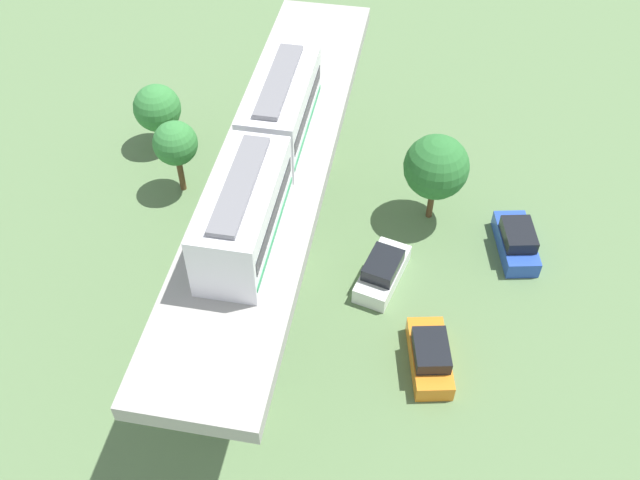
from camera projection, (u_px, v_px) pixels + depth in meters
ground_plane at (282, 267)px, 39.53m from camera, size 120.00×120.00×0.00m
viaduct at (277, 186)px, 35.09m from camera, size 5.20×28.00×8.10m
train at (263, 157)px, 31.10m from camera, size 2.64×13.55×3.24m
parked_car_orange at (430, 356)px, 34.72m from camera, size 2.63×4.48×1.76m
parked_car_blue at (516, 241)px, 39.85m from camera, size 2.63×4.48×1.76m
parked_car_white at (382, 271)px, 38.36m from camera, size 2.75×4.51×1.76m
tree_near_viaduct at (175, 144)px, 41.27m from camera, size 2.60×2.60×4.85m
tree_mid_lot at (157, 108)px, 44.61m from camera, size 2.95×2.95×4.35m
tree_far_corner at (436, 167)px, 39.49m from camera, size 3.63×3.63×5.60m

